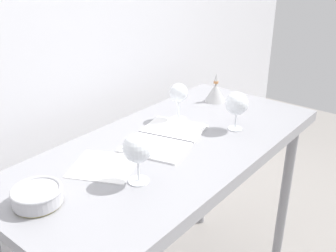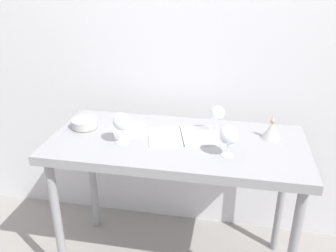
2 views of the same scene
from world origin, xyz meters
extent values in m
cube|color=silver|center=(0.00, 0.49, 1.30)|extent=(3.80, 0.04, 2.60)
cube|color=gray|center=(0.00, 0.00, 0.88)|extent=(1.40, 0.64, 0.04)
cube|color=gray|center=(0.00, -0.33, 0.88)|extent=(1.40, 0.01, 0.05)
cylinder|color=gray|center=(-0.64, -0.26, 0.43)|extent=(0.05, 0.05, 0.86)
cylinder|color=gray|center=(-0.64, 0.26, 0.43)|extent=(0.05, 0.05, 0.86)
cylinder|color=gray|center=(0.64, 0.26, 0.43)|extent=(0.05, 0.05, 0.86)
cylinder|color=white|center=(0.21, 0.12, 0.90)|extent=(0.07, 0.07, 0.00)
cylinder|color=white|center=(0.21, 0.12, 0.95)|extent=(0.01, 0.01, 0.09)
sphere|color=white|center=(0.21, 0.12, 1.03)|extent=(0.08, 0.08, 0.08)
cylinder|color=maroon|center=(0.21, 0.12, 1.01)|extent=(0.06, 0.06, 0.02)
cylinder|color=white|center=(-0.28, -0.10, 0.90)|extent=(0.07, 0.07, 0.00)
cylinder|color=white|center=(-0.28, -0.10, 0.94)|extent=(0.01, 0.01, 0.08)
sphere|color=white|center=(-0.28, -0.10, 1.02)|extent=(0.10, 0.10, 0.10)
cylinder|color=maroon|center=(-0.28, -0.10, 1.01)|extent=(0.07, 0.07, 0.02)
cylinder|color=white|center=(0.28, -0.13, 0.90)|extent=(0.06, 0.06, 0.00)
cylinder|color=white|center=(0.28, -0.13, 0.94)|extent=(0.01, 0.01, 0.07)
sphere|color=white|center=(0.28, -0.13, 1.02)|extent=(0.10, 0.10, 0.10)
cylinder|color=#5B101B|center=(0.28, -0.13, 1.00)|extent=(0.07, 0.07, 0.02)
cube|color=white|center=(-0.07, 0.02, 0.90)|extent=(0.24, 0.28, 0.01)
cube|color=white|center=(0.11, 0.06, 0.90)|extent=(0.24, 0.28, 0.01)
cube|color=#3F3F47|center=(0.02, 0.04, 0.90)|extent=(0.07, 0.24, 0.01)
cube|color=white|center=(-0.29, 0.07, 0.90)|extent=(0.27, 0.28, 0.00)
cylinder|color=#DBCC66|center=(-0.56, 0.05, 0.90)|extent=(0.14, 0.14, 0.01)
cylinder|color=#B7B7BC|center=(-0.56, 0.05, 0.93)|extent=(0.15, 0.15, 0.04)
torus|color=#B7B7BC|center=(-0.56, 0.05, 0.95)|extent=(0.15, 0.15, 0.01)
cone|color=#B8B8B8|center=(0.51, 0.11, 0.95)|extent=(0.11, 0.11, 0.09)
cylinder|color=#C17F4C|center=(0.51, 0.11, 1.00)|extent=(0.02, 0.02, 0.01)
cone|color=#B8B8B8|center=(0.51, 0.11, 1.02)|extent=(0.02, 0.02, 0.04)
camera|label=1|loc=(-1.07, -0.86, 1.60)|focal=41.77mm
camera|label=2|loc=(0.28, -1.73, 1.77)|focal=37.95mm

